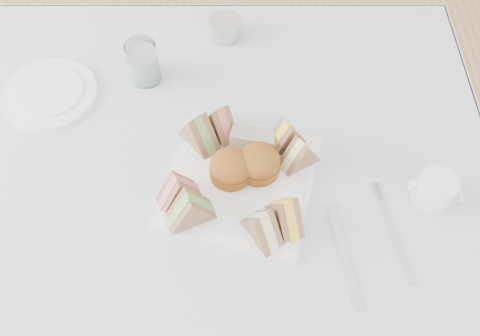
{
  "coord_description": "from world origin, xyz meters",
  "views": [
    {
      "loc": [
        0.04,
        -0.42,
        1.52
      ],
      "look_at": [
        0.04,
        0.04,
        0.8
      ],
      "focal_mm": 38.0,
      "sensor_mm": 36.0,
      "label": 1
    }
  ],
  "objects_px": {
    "serving_plate": "(240,181)",
    "water_glass": "(143,62)",
    "table": "(222,278)",
    "creamer_jug": "(435,190)"
  },
  "relations": [
    {
      "from": "serving_plate",
      "to": "water_glass",
      "type": "relative_size",
      "value": 2.81
    },
    {
      "from": "table",
      "to": "creamer_jug",
      "type": "height_order",
      "value": "creamer_jug"
    },
    {
      "from": "creamer_jug",
      "to": "water_glass",
      "type": "bearing_deg",
      "value": 154.52
    },
    {
      "from": "water_glass",
      "to": "table",
      "type": "bearing_deg",
      "value": -62.71
    },
    {
      "from": "water_glass",
      "to": "serving_plate",
      "type": "bearing_deg",
      "value": -52.7
    },
    {
      "from": "serving_plate",
      "to": "creamer_jug",
      "type": "height_order",
      "value": "creamer_jug"
    },
    {
      "from": "table",
      "to": "water_glass",
      "type": "distance_m",
      "value": 0.53
    },
    {
      "from": "water_glass",
      "to": "creamer_jug",
      "type": "bearing_deg",
      "value": -28.29
    },
    {
      "from": "serving_plate",
      "to": "water_glass",
      "type": "height_order",
      "value": "water_glass"
    },
    {
      "from": "creamer_jug",
      "to": "serving_plate",
      "type": "bearing_deg",
      "value": 177.54
    }
  ]
}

